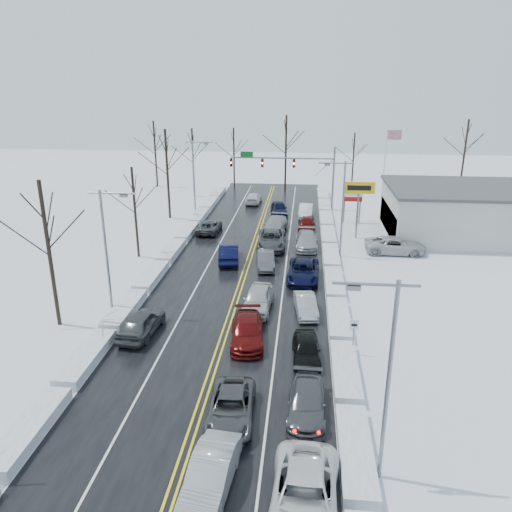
# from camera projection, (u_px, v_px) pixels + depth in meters

# --- Properties ---
(ground) EXTENTS (160.00, 160.00, 0.00)m
(ground) POSITION_uv_depth(u_px,v_px,m) (237.00, 295.00, 38.82)
(ground) COLOR silver
(ground) RESTS_ON ground
(road_surface) EXTENTS (14.00, 84.00, 0.01)m
(road_surface) POSITION_uv_depth(u_px,v_px,m) (240.00, 285.00, 40.69)
(road_surface) COLOR black
(road_surface) RESTS_ON ground
(snow_bank_left) EXTENTS (1.47, 72.00, 0.64)m
(snow_bank_left) POSITION_uv_depth(u_px,v_px,m) (150.00, 282.00, 41.40)
(snow_bank_left) COLOR silver
(snow_bank_left) RESTS_ON ground
(snow_bank_right) EXTENTS (1.47, 72.00, 0.64)m
(snow_bank_right) POSITION_uv_depth(u_px,v_px,m) (334.00, 289.00, 39.98)
(snow_bank_right) COLOR silver
(snow_bank_right) RESTS_ON ground
(traffic_signal_mast) EXTENTS (13.28, 0.39, 8.00)m
(traffic_signal_mast) POSITION_uv_depth(u_px,v_px,m) (293.00, 166.00, 62.90)
(traffic_signal_mast) COLOR slate
(traffic_signal_mast) RESTS_ON ground
(tires_plus_sign) EXTENTS (3.20, 0.34, 6.00)m
(tires_plus_sign) POSITION_uv_depth(u_px,v_px,m) (359.00, 192.00, 51.16)
(tires_plus_sign) COLOR slate
(tires_plus_sign) RESTS_ON ground
(used_vehicles_sign) EXTENTS (2.20, 0.22, 4.65)m
(used_vehicles_sign) POSITION_uv_depth(u_px,v_px,m) (353.00, 195.00, 57.35)
(used_vehicles_sign) COLOR slate
(used_vehicles_sign) RESTS_ON ground
(speed_limit_sign) EXTENTS (0.55, 0.09, 2.35)m
(speed_limit_sign) POSITION_uv_depth(u_px,v_px,m) (354.00, 330.00, 30.00)
(speed_limit_sign) COLOR slate
(speed_limit_sign) RESTS_ON ground
(flagpole) EXTENTS (1.87, 1.20, 10.00)m
(flagpole) POSITION_uv_depth(u_px,v_px,m) (386.00, 162.00, 63.54)
(flagpole) COLOR silver
(flagpole) RESTS_ON ground
(dealership_building) EXTENTS (20.40, 12.40, 5.30)m
(dealership_building) POSITION_uv_depth(u_px,v_px,m) (485.00, 212.00, 52.56)
(dealership_building) COLOR #BABAB5
(dealership_building) RESTS_ON ground
(streetlight_se) EXTENTS (3.20, 0.25, 9.00)m
(streetlight_se) POSITION_uv_depth(u_px,v_px,m) (384.00, 368.00, 19.39)
(streetlight_se) COLOR slate
(streetlight_se) RESTS_ON ground
(streetlight_ne) EXTENTS (3.20, 0.25, 9.00)m
(streetlight_ne) POSITION_uv_depth(u_px,v_px,m) (341.00, 202.00, 45.64)
(streetlight_ne) COLOR slate
(streetlight_ne) RESTS_ON ground
(streetlight_sw) EXTENTS (3.20, 0.25, 9.00)m
(streetlight_sw) POSITION_uv_depth(u_px,v_px,m) (108.00, 243.00, 34.06)
(streetlight_sw) COLOR slate
(streetlight_sw) RESTS_ON ground
(streetlight_nw) EXTENTS (3.20, 0.25, 9.00)m
(streetlight_nw) POSITION_uv_depth(u_px,v_px,m) (195.00, 172.00, 60.31)
(streetlight_nw) COLOR slate
(streetlight_nw) RESTS_ON ground
(tree_left_b) EXTENTS (4.00, 4.00, 10.00)m
(tree_left_b) POSITION_uv_depth(u_px,v_px,m) (45.00, 227.00, 31.92)
(tree_left_b) COLOR #2D231C
(tree_left_b) RESTS_ON ground
(tree_left_c) EXTENTS (3.40, 3.40, 8.50)m
(tree_left_c) POSITION_uv_depth(u_px,v_px,m) (134.00, 195.00, 45.30)
(tree_left_c) COLOR #2D231C
(tree_left_c) RESTS_ON ground
(tree_left_d) EXTENTS (4.20, 4.20, 10.50)m
(tree_left_d) POSITION_uv_depth(u_px,v_px,m) (166.00, 157.00, 58.02)
(tree_left_d) COLOR #2D231C
(tree_left_d) RESTS_ON ground
(tree_left_e) EXTENTS (3.80, 3.80, 9.50)m
(tree_left_e) POSITION_uv_depth(u_px,v_px,m) (193.00, 149.00, 69.47)
(tree_left_e) COLOR #2D231C
(tree_left_e) RESTS_ON ground
(tree_far_a) EXTENTS (4.00, 4.00, 10.00)m
(tree_far_a) POSITION_uv_depth(u_px,v_px,m) (155.00, 141.00, 75.65)
(tree_far_a) COLOR #2D231C
(tree_far_a) RESTS_ON ground
(tree_far_b) EXTENTS (3.60, 3.60, 9.00)m
(tree_far_b) POSITION_uv_depth(u_px,v_px,m) (234.00, 146.00, 75.70)
(tree_far_b) COLOR #2D231C
(tree_far_b) RESTS_ON ground
(tree_far_c) EXTENTS (4.40, 4.40, 11.00)m
(tree_far_c) POSITION_uv_depth(u_px,v_px,m) (286.00, 139.00, 72.61)
(tree_far_c) COLOR #2D231C
(tree_far_c) RESTS_ON ground
(tree_far_d) EXTENTS (3.40, 3.40, 8.50)m
(tree_far_d) POSITION_uv_depth(u_px,v_px,m) (354.00, 150.00, 73.67)
(tree_far_d) COLOR #2D231C
(tree_far_d) RESTS_ON ground
(tree_far_e) EXTENTS (4.20, 4.20, 10.50)m
(tree_far_e) POSITION_uv_depth(u_px,v_px,m) (466.00, 142.00, 72.18)
(tree_far_e) COLOR #2D231C
(tree_far_e) RESTS_ON ground
(queued_car_1) EXTENTS (2.05, 4.81, 1.54)m
(queued_car_1) POSITION_uv_depth(u_px,v_px,m) (211.00, 489.00, 20.49)
(queued_car_1) COLOR #A8AAB0
(queued_car_1) RESTS_ON ground
(queued_car_2) EXTENTS (2.47, 4.99, 1.36)m
(queued_car_2) POSITION_uv_depth(u_px,v_px,m) (231.00, 419.00, 24.70)
(queued_car_2) COLOR #3F4244
(queued_car_2) RESTS_ON ground
(queued_car_3) EXTENTS (2.59, 5.31, 1.49)m
(queued_car_3) POSITION_uv_depth(u_px,v_px,m) (247.00, 341.00, 32.03)
(queued_car_3) COLOR #550B0B
(queued_car_3) RESTS_ON ground
(queued_car_4) EXTENTS (2.23, 5.01, 1.67)m
(queued_car_4) POSITION_uv_depth(u_px,v_px,m) (258.00, 310.00, 36.44)
(queued_car_4) COLOR silver
(queued_car_4) RESTS_ON ground
(queued_car_5) EXTENTS (1.94, 4.39, 1.40)m
(queued_car_5) POSITION_uv_depth(u_px,v_px,m) (266.00, 267.00, 44.56)
(queued_car_5) COLOR #46494C
(queued_car_5) RESTS_ON ground
(queued_car_6) EXTENTS (2.95, 6.02, 1.65)m
(queued_car_6) POSITION_uv_depth(u_px,v_px,m) (271.00, 247.00, 49.90)
(queued_car_6) COLOR #3E4143
(queued_car_6) RESTS_ON ground
(queued_car_7) EXTENTS (2.90, 5.63, 1.56)m
(queued_car_7) POSITION_uv_depth(u_px,v_px,m) (275.00, 231.00, 55.11)
(queued_car_7) COLOR gray
(queued_car_7) RESTS_ON ground
(queued_car_8) EXTENTS (2.52, 4.95, 1.61)m
(queued_car_8) POSITION_uv_depth(u_px,v_px,m) (279.00, 215.00, 61.89)
(queued_car_8) COLOR black
(queued_car_8) RESTS_ON ground
(queued_car_10) EXTENTS (2.88, 5.83, 1.59)m
(queued_car_10) POSITION_uv_depth(u_px,v_px,m) (304.00, 512.00, 19.40)
(queued_car_10) COLOR silver
(queued_car_10) RESTS_ON ground
(queued_car_11) EXTENTS (2.00, 4.70, 1.35)m
(queued_car_11) POSITION_uv_depth(u_px,v_px,m) (306.00, 413.00, 25.13)
(queued_car_11) COLOR #46484C
(queued_car_11) RESTS_ON ground
(queued_car_12) EXTENTS (1.86, 4.15, 1.39)m
(queued_car_12) POSITION_uv_depth(u_px,v_px,m) (306.00, 359.00, 29.99)
(queued_car_12) COLOR black
(queued_car_12) RESTS_ON ground
(queued_car_13) EXTENTS (1.92, 4.16, 1.32)m
(queued_car_13) POSITION_uv_depth(u_px,v_px,m) (305.00, 313.00, 35.85)
(queued_car_13) COLOR #989B9F
(queued_car_13) RESTS_ON ground
(queued_car_14) EXTENTS (2.75, 5.60, 1.53)m
(queued_car_14) POSITION_uv_depth(u_px,v_px,m) (303.00, 279.00, 41.90)
(queued_car_14) COLOR black
(queued_car_14) RESTS_ON ground
(queued_car_15) EXTENTS (2.18, 5.23, 1.51)m
(queued_car_15) POSITION_uv_depth(u_px,v_px,m) (306.00, 247.00, 49.85)
(queued_car_15) COLOR #989A9F
(queued_car_15) RESTS_ON ground
(queued_car_16) EXTENTS (2.07, 4.50, 1.50)m
(queued_car_16) POSITION_uv_depth(u_px,v_px,m) (307.00, 230.00, 55.49)
(queued_car_16) COLOR #4B0A0A
(queued_car_16) RESTS_ON ground
(queued_car_17) EXTENTS (1.80, 4.66, 1.52)m
(queued_car_17) POSITION_uv_depth(u_px,v_px,m) (306.00, 217.00, 61.00)
(queued_car_17) COLOR silver
(queued_car_17) RESTS_ON ground
(oncoming_car_0) EXTENTS (2.44, 5.27, 1.67)m
(oncoming_car_0) POSITION_uv_depth(u_px,v_px,m) (229.00, 261.00, 46.16)
(oncoming_car_0) COLOR black
(oncoming_car_0) RESTS_ON ground
(oncoming_car_1) EXTENTS (2.37, 4.93, 1.36)m
(oncoming_car_1) POSITION_uv_depth(u_px,v_px,m) (210.00, 232.00, 54.79)
(oncoming_car_1) COLOR #3B3E40
(oncoming_car_1) RESTS_ON ground
(oncoming_car_2) EXTENTS (2.07, 4.78, 1.37)m
(oncoming_car_2) POSITION_uv_depth(u_px,v_px,m) (254.00, 203.00, 67.57)
(oncoming_car_2) COLOR silver
(oncoming_car_2) RESTS_ON ground
(oncoming_car_3) EXTENTS (2.32, 4.95, 1.64)m
(oncoming_car_3) POSITION_uv_depth(u_px,v_px,m) (142.00, 334.00, 32.97)
(oncoming_car_3) COLOR #404345
(oncoming_car_3) RESTS_ON ground
(parked_car_0) EXTENTS (5.80, 2.74, 1.60)m
(parked_car_0) POSITION_uv_depth(u_px,v_px,m) (395.00, 253.00, 48.19)
(parked_car_0) COLOR #BABABC
(parked_car_0) RESTS_ON ground
(parked_car_1) EXTENTS (2.65, 5.77, 1.63)m
(parked_car_1) POSITION_uv_depth(u_px,v_px,m) (420.00, 241.00, 51.90)
(parked_car_1) COLOR #444749
(parked_car_1) RESTS_ON ground
(parked_car_2) EXTENTS (1.90, 4.11, 1.36)m
(parked_car_2) POSITION_uv_depth(u_px,v_px,m) (391.00, 224.00, 57.83)
(parked_car_2) COLOR black
(parked_car_2) RESTS_ON ground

